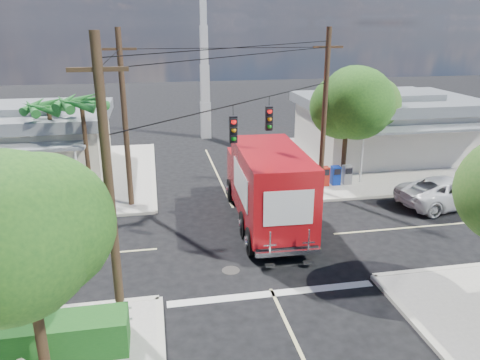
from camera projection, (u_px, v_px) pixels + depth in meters
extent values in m
plane|color=black|center=(248.00, 241.00, 20.68)|extent=(120.00, 120.00, 0.00)
cube|color=#A6A096|center=(370.00, 159.00, 32.84)|extent=(14.00, 14.00, 0.14)
cube|color=beige|center=(273.00, 165.00, 31.61)|extent=(0.25, 14.00, 0.14)
cube|color=beige|center=(425.00, 193.00, 26.32)|extent=(14.00, 0.25, 0.14)
cube|color=#A6A096|center=(39.00, 178.00, 28.96)|extent=(14.00, 14.00, 0.14)
cube|color=beige|center=(153.00, 171.00, 30.20)|extent=(0.25, 14.00, 0.14)
cube|color=beige|center=(8.00, 223.00, 22.45)|extent=(14.00, 0.25, 0.14)
cube|color=beige|center=(217.00, 173.00, 29.99)|extent=(0.12, 12.00, 0.01)
cube|color=beige|center=(452.00, 224.00, 22.44)|extent=(12.00, 0.12, 0.01)
cube|color=beige|center=(7.00, 261.00, 18.92)|extent=(12.00, 0.12, 0.01)
cube|color=silver|center=(273.00, 293.00, 16.68)|extent=(7.50, 0.40, 0.01)
cube|color=silver|center=(385.00, 131.00, 33.47)|extent=(11.00, 8.00, 3.40)
cube|color=gray|center=(388.00, 102.00, 32.82)|extent=(11.80, 8.80, 0.70)
cube|color=gray|center=(389.00, 95.00, 32.66)|extent=(6.05, 4.40, 0.50)
cube|color=gray|center=(425.00, 129.00, 28.53)|extent=(9.90, 1.80, 0.15)
cylinder|color=silver|center=(362.00, 159.00, 27.47)|extent=(0.12, 0.12, 2.90)
cube|color=beige|center=(24.00, 146.00, 29.65)|extent=(10.00, 8.00, 3.20)
cube|color=gray|center=(19.00, 116.00, 29.03)|extent=(10.80, 8.80, 0.70)
cube|color=gray|center=(18.00, 108.00, 28.87)|extent=(5.50, 4.40, 0.50)
cylinder|color=silver|center=(77.00, 173.00, 25.13)|extent=(0.12, 0.12, 2.70)
cube|color=silver|center=(206.00, 120.00, 38.92)|extent=(0.80, 0.80, 3.00)
cube|color=silver|center=(205.00, 83.00, 37.96)|extent=(0.70, 0.70, 3.00)
cube|color=silver|center=(204.00, 45.00, 37.00)|extent=(0.60, 0.60, 3.00)
cube|color=silver|center=(203.00, 5.00, 36.05)|extent=(0.50, 0.50, 3.00)
cylinder|color=#422D1C|center=(38.00, 321.00, 11.83)|extent=(0.28, 0.28, 3.71)
sphere|color=#1F511A|center=(25.00, 238.00, 11.09)|extent=(3.71, 3.71, 3.71)
sphere|color=#1F511A|center=(8.00, 227.00, 11.13)|extent=(3.02, 3.02, 3.02)
sphere|color=#1F511A|center=(38.00, 247.00, 10.91)|extent=(3.25, 3.25, 3.25)
cylinder|color=#422D1C|center=(345.00, 148.00, 27.59)|extent=(0.28, 0.28, 4.10)
sphere|color=#1F511A|center=(348.00, 104.00, 26.77)|extent=(4.10, 4.10, 4.10)
sphere|color=#1F511A|center=(340.00, 99.00, 26.80)|extent=(3.33, 3.33, 3.33)
sphere|color=#1F511A|center=(355.00, 107.00, 26.59)|extent=(3.58, 3.58, 3.58)
cylinder|color=#422D1C|center=(369.00, 141.00, 30.18)|extent=(0.28, 0.28, 3.58)
sphere|color=#2E671E|center=(372.00, 106.00, 29.46)|extent=(3.58, 3.58, 3.58)
sphere|color=#2E671E|center=(365.00, 103.00, 29.51)|extent=(2.91, 2.91, 2.91)
sphere|color=#2E671E|center=(379.00, 109.00, 29.28)|extent=(3.14, 3.14, 3.14)
cylinder|color=#422D1C|center=(86.00, 149.00, 25.50)|extent=(0.24, 0.24, 5.00)
cone|color=#206D27|center=(99.00, 101.00, 24.83)|extent=(0.50, 2.06, 0.98)
cone|color=#206D27|center=(94.00, 99.00, 25.43)|extent=(1.92, 1.68, 0.98)
cone|color=#206D27|center=(80.00, 99.00, 25.46)|extent=(2.12, 0.95, 0.98)
cone|color=#206D27|center=(66.00, 101.00, 24.89)|extent=(1.34, 2.07, 0.98)
cone|color=#206D27|center=(64.00, 103.00, 24.17)|extent=(1.34, 2.07, 0.98)
cone|color=#206D27|center=(75.00, 104.00, 23.82)|extent=(2.12, 0.95, 0.98)
cone|color=#206D27|center=(91.00, 103.00, 24.12)|extent=(1.92, 1.68, 0.98)
cylinder|color=#422D1C|center=(53.00, 147.00, 26.61)|extent=(0.24, 0.24, 4.60)
cone|color=#206D27|center=(65.00, 105.00, 26.00)|extent=(0.50, 2.06, 0.98)
cone|color=#206D27|center=(61.00, 103.00, 26.60)|extent=(1.92, 1.68, 0.98)
cone|color=#206D27|center=(47.00, 103.00, 26.63)|extent=(2.12, 0.95, 0.98)
cone|color=#206D27|center=(34.00, 105.00, 26.07)|extent=(1.34, 2.07, 0.98)
cone|color=#206D27|center=(31.00, 107.00, 25.34)|extent=(1.34, 2.07, 0.98)
cone|color=#206D27|center=(41.00, 108.00, 24.99)|extent=(2.12, 0.95, 0.98)
cone|color=#206D27|center=(56.00, 107.00, 25.29)|extent=(1.92, 1.68, 0.98)
cylinder|color=#473321|center=(110.00, 193.00, 13.49)|extent=(0.28, 0.28, 9.00)
cube|color=#473321|center=(98.00, 69.00, 12.37)|extent=(1.60, 0.12, 0.12)
cylinder|color=#473321|center=(324.00, 115.00, 25.01)|extent=(0.28, 0.28, 9.00)
cube|color=#473321|center=(328.00, 47.00, 23.89)|extent=(1.60, 0.12, 0.12)
cylinder|color=#473321|center=(125.00, 122.00, 23.17)|extent=(0.28, 0.28, 9.00)
cube|color=#473321|center=(119.00, 49.00, 22.06)|extent=(1.60, 0.12, 0.12)
cylinder|color=black|center=(249.00, 101.00, 18.71)|extent=(10.43, 10.43, 0.04)
cube|color=black|center=(233.00, 129.00, 18.12)|extent=(0.30, 0.24, 1.05)
sphere|color=red|center=(234.00, 122.00, 17.89)|extent=(0.20, 0.20, 0.20)
cube|color=black|center=(269.00, 118.00, 20.23)|extent=(0.30, 0.24, 1.05)
sphere|color=red|center=(270.00, 111.00, 19.99)|extent=(0.20, 0.20, 0.20)
cube|color=silver|center=(31.00, 330.00, 13.94)|extent=(5.94, 0.05, 0.08)
cube|color=silver|center=(29.00, 318.00, 13.81)|extent=(5.94, 0.05, 0.08)
cube|color=silver|center=(126.00, 315.00, 14.38)|extent=(0.09, 0.06, 1.00)
cube|color=#174F19|center=(16.00, 342.00, 13.09)|extent=(6.20, 1.20, 1.10)
cube|color=#A91F12|center=(324.00, 176.00, 27.26)|extent=(0.50, 0.50, 1.10)
cube|color=navy|center=(336.00, 175.00, 27.38)|extent=(0.50, 0.50, 1.10)
cube|color=slate|center=(347.00, 175.00, 27.51)|extent=(0.50, 0.50, 1.10)
cube|color=black|center=(266.00, 211.00, 22.46)|extent=(2.84, 8.66, 0.27)
cube|color=red|center=(254.00, 172.00, 25.32)|extent=(2.70, 1.96, 2.42)
cube|color=black|center=(251.00, 161.00, 25.90)|extent=(2.32, 0.36, 1.04)
cube|color=silver|center=(250.00, 180.00, 26.49)|extent=(2.53, 0.22, 0.38)
cube|color=red|center=(271.00, 185.00, 21.01)|extent=(2.98, 6.47, 3.19)
cube|color=white|center=(301.00, 180.00, 21.15)|extent=(0.17, 3.95, 1.43)
cube|color=white|center=(240.00, 183.00, 20.76)|extent=(0.17, 3.95, 1.43)
cube|color=white|center=(289.00, 208.00, 17.95)|extent=(1.98, 0.09, 1.43)
cube|color=silver|center=(288.00, 252.00, 18.39)|extent=(2.65, 0.37, 0.20)
cube|color=silver|center=(270.00, 245.00, 18.01)|extent=(0.50, 0.08, 1.10)
cube|color=silver|center=(309.00, 242.00, 18.23)|extent=(0.50, 0.08, 1.10)
cylinder|color=black|center=(231.00, 190.00, 25.27)|extent=(0.40, 1.22, 1.21)
cylinder|color=black|center=(277.00, 187.00, 25.62)|extent=(0.40, 1.22, 1.21)
cylinder|color=black|center=(251.00, 241.00, 19.29)|extent=(0.40, 1.22, 1.21)
cylinder|color=black|center=(311.00, 237.00, 19.65)|extent=(0.40, 1.22, 1.21)
imported|color=silver|center=(449.00, 192.00, 24.52)|extent=(5.90, 3.41, 1.55)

